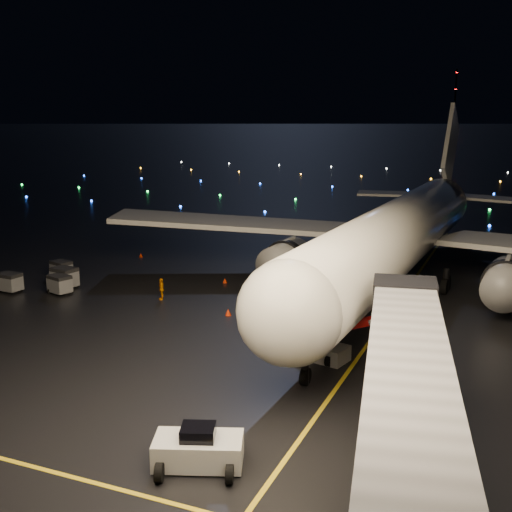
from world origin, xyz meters
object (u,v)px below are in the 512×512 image
object	(u,v)px
airliner	(407,194)
pushback_tug	(198,446)
belt_loader	(314,333)
baggage_cart_3	(10,283)
baggage_cart_1	(65,278)
crew_c	(161,289)
baggage_cart_0	(60,285)
baggage_cart_2	(62,269)

from	to	relation	value
airliner	pushback_tug	xyz separation A→B (m)	(-2.60, -34.67, -7.18)
belt_loader	baggage_cart_3	world-z (taller)	belt_loader
airliner	baggage_cart_1	distance (m)	31.06
pushback_tug	crew_c	distance (m)	26.10
baggage_cart_0	belt_loader	bearing A→B (deg)	4.84
airliner	crew_c	bearing A→B (deg)	-140.47
pushback_tug	baggage_cart_1	xyz separation A→B (m)	(-24.52, 21.35, 0.00)
belt_loader	baggage_cart_3	distance (m)	29.05
baggage_cart_2	baggage_cart_0	bearing A→B (deg)	-35.84
pushback_tug	baggage_cart_3	xyz separation A→B (m)	(-28.03, 18.46, -0.09)
crew_c	pushback_tug	bearing A→B (deg)	4.94
airliner	belt_loader	world-z (taller)	airliner
baggage_cart_0	airliner	bearing A→B (deg)	47.35
pushback_tug	baggage_cart_1	bearing A→B (deg)	118.56
crew_c	baggage_cart_0	size ratio (longest dim) A/B	0.94
pushback_tug	baggage_cart_1	world-z (taller)	baggage_cart_1
crew_c	baggage_cart_3	bearing A→B (deg)	-106.61
pushback_tug	baggage_cart_2	xyz separation A→B (m)	(-27.12, 24.11, -0.11)
belt_loader	baggage_cart_1	size ratio (longest dim) A/B	3.02
pushback_tug	baggage_cart_0	bearing A→B (deg)	119.90
baggage_cart_0	baggage_cart_3	size ratio (longest dim) A/B	0.99
baggage_cart_1	baggage_cart_0	bearing A→B (deg)	-52.66
baggage_cart_1	baggage_cart_2	xyz separation A→B (m)	(-2.60, 2.76, -0.12)
belt_loader	crew_c	world-z (taller)	belt_loader
belt_loader	baggage_cart_1	xyz separation A→B (m)	(-25.21, 7.21, -0.66)
belt_loader	baggage_cart_1	world-z (taller)	belt_loader
airliner	belt_loader	distance (m)	21.62
airliner	pushback_tug	distance (m)	35.50
belt_loader	crew_c	distance (m)	17.15
crew_c	baggage_cart_2	size ratio (longest dim) A/B	0.96
pushback_tug	crew_c	bearing A→B (deg)	104.10
belt_loader	baggage_cart_1	bearing A→B (deg)	177.12
baggage_cart_1	baggage_cart_3	bearing A→B (deg)	-129.95
baggage_cart_3	baggage_cart_1	bearing A→B (deg)	44.19
belt_loader	baggage_cart_2	xyz separation A→B (m)	(-27.81, 9.97, -0.78)
baggage_cart_0	baggage_cart_1	size ratio (longest dim) A/B	0.89
belt_loader	pushback_tug	bearing A→B (deg)	-79.69
airliner	baggage_cart_0	bearing A→B (deg)	-147.86
baggage_cart_0	baggage_cart_2	world-z (taller)	baggage_cart_0
baggage_cart_1	baggage_cart_2	size ratio (longest dim) A/B	1.15
airliner	belt_loader	size ratio (longest dim) A/B	8.75
pushback_tug	baggage_cart_3	distance (m)	33.56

